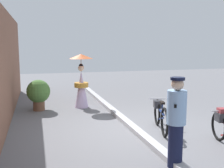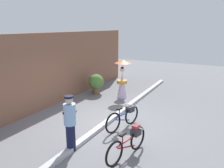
{
  "view_description": "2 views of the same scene",
  "coord_description": "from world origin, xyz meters",
  "px_view_note": "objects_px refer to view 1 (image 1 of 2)",
  "views": [
    {
      "loc": [
        -6.3,
        2.35,
        2.17
      ],
      "look_at": [
        0.44,
        0.43,
        1.15
      ],
      "focal_mm": 42.86,
      "sensor_mm": 36.0,
      "label": 1
    },
    {
      "loc": [
        -6.75,
        -3.69,
        3.43
      ],
      "look_at": [
        0.68,
        0.25,
        1.26
      ],
      "focal_mm": 36.03,
      "sensor_mm": 36.0,
      "label": 2
    }
  ],
  "objects_px": {
    "bicycle_near_officer": "(160,114)",
    "potted_plant_by_door": "(39,93)",
    "person_with_parasol": "(81,80)",
    "person_officer": "(176,120)"
  },
  "relations": [
    {
      "from": "person_officer",
      "to": "potted_plant_by_door",
      "type": "height_order",
      "value": "person_officer"
    },
    {
      "from": "bicycle_near_officer",
      "to": "person_with_parasol",
      "type": "distance_m",
      "value": 3.5
    },
    {
      "from": "person_with_parasol",
      "to": "bicycle_near_officer",
      "type": "bearing_deg",
      "value": -153.67
    },
    {
      "from": "person_with_parasol",
      "to": "person_officer",
      "type": "bearing_deg",
      "value": -170.75
    },
    {
      "from": "person_officer",
      "to": "potted_plant_by_door",
      "type": "xyz_separation_m",
      "value": [
        5.08,
        2.28,
        -0.27
      ]
    },
    {
      "from": "bicycle_near_officer",
      "to": "potted_plant_by_door",
      "type": "bearing_deg",
      "value": 44.33
    },
    {
      "from": "person_officer",
      "to": "potted_plant_by_door",
      "type": "distance_m",
      "value": 5.57
    },
    {
      "from": "person_with_parasol",
      "to": "potted_plant_by_door",
      "type": "height_order",
      "value": "person_with_parasol"
    },
    {
      "from": "bicycle_near_officer",
      "to": "potted_plant_by_door",
      "type": "relative_size",
      "value": 1.59
    },
    {
      "from": "bicycle_near_officer",
      "to": "person_with_parasol",
      "type": "height_order",
      "value": "person_with_parasol"
    }
  ]
}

